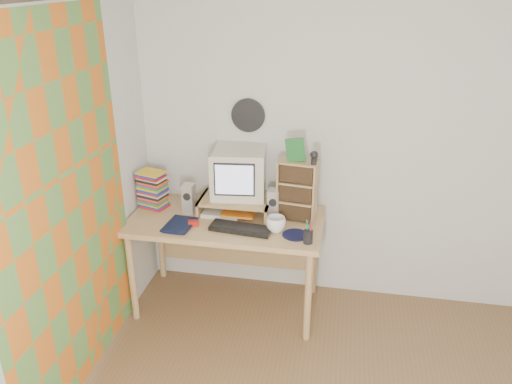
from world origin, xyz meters
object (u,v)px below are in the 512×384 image
at_px(dvd_stack, 153,190).
at_px(diary, 167,222).
at_px(desk, 228,231).
at_px(crt_monitor, 239,174).
at_px(cd_rack, 297,191).
at_px(mug, 276,224).
at_px(keyboard, 241,229).

xyz_separation_m(dvd_stack, diary, (0.20, -0.26, -0.12)).
height_order(desk, crt_monitor, crt_monitor).
xyz_separation_m(cd_rack, mug, (-0.12, -0.21, -0.17)).
distance_m(keyboard, cd_rack, 0.48).
bearing_deg(crt_monitor, dvd_stack, 178.45).
height_order(crt_monitor, mug, crt_monitor).
relative_size(desk, dvd_stack, 5.07).
relative_size(dvd_stack, diary, 1.21).
bearing_deg(dvd_stack, diary, -35.81).
bearing_deg(cd_rack, crt_monitor, -179.97).
height_order(keyboard, diary, diary).
bearing_deg(dvd_stack, desk, 13.14).
xyz_separation_m(keyboard, diary, (-0.53, -0.01, 0.01)).
relative_size(desk, diary, 6.14).
relative_size(desk, keyboard, 3.26).
distance_m(crt_monitor, mug, 0.48).
bearing_deg(desk, dvd_stack, 176.74).
relative_size(crt_monitor, dvd_stack, 1.35).
distance_m(crt_monitor, dvd_stack, 0.67).
xyz_separation_m(dvd_stack, mug, (0.97, -0.22, -0.08)).
bearing_deg(dvd_stack, keyboard, -2.56).
xyz_separation_m(crt_monitor, diary, (-0.45, -0.31, -0.27)).
distance_m(crt_monitor, cd_rack, 0.45).
bearing_deg(diary, cd_rack, 21.35).
relative_size(mug, diary, 0.59).
height_order(dvd_stack, diary, dvd_stack).
distance_m(dvd_stack, diary, 0.35).
xyz_separation_m(keyboard, cd_rack, (0.36, 0.25, 0.21)).
bearing_deg(desk, crt_monitor, 52.24).
bearing_deg(keyboard, diary, -172.92).
relative_size(crt_monitor, keyboard, 0.87).
relative_size(desk, cd_rack, 3.14).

